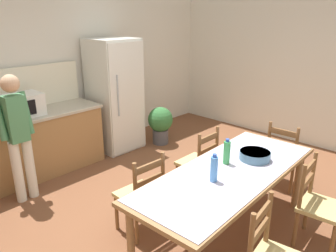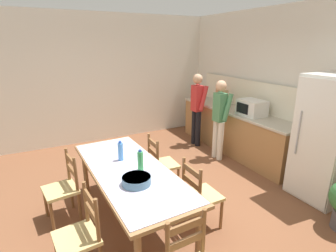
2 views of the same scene
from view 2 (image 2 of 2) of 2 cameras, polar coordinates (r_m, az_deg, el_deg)
name	(u,v)px [view 2 (image 2 of 2)]	position (r m, az deg, el deg)	size (l,w,h in m)	color
ground_plane	(167,207)	(3.93, -0.16, -17.24)	(8.32, 8.32, 0.00)	brown
wall_back	(305,92)	(5.09, 27.69, 6.61)	(6.52, 0.12, 2.90)	silver
wall_left	(103,79)	(6.35, -13.94, 9.91)	(0.12, 5.20, 2.90)	silver
kitchen_counter	(234,130)	(5.78, 14.22, -0.96)	(3.05, 0.66, 0.91)	#9E7042
counter_splashback	(248,95)	(5.80, 17.11, 6.57)	(3.01, 0.03, 0.60)	#EFE8CB
refrigerator	(327,139)	(4.41, 31.37, -2.51)	(0.72, 0.73, 1.85)	silver
microwave	(252,108)	(5.29, 17.75, 3.82)	(0.50, 0.39, 0.30)	white
paper_bag	(221,98)	(5.94, 11.56, 6.05)	(0.24, 0.16, 0.36)	tan
dining_table	(129,174)	(3.34, -8.44, -10.29)	(2.28, 0.95, 0.77)	olive
bottle_near_centre	(121,151)	(3.49, -10.29, -5.44)	(0.07, 0.07, 0.27)	#4C8ED6
bottle_off_centre	(140,161)	(3.19, -6.04, -7.53)	(0.07, 0.07, 0.27)	green
serving_bowl	(136,180)	(2.94, -6.88, -11.57)	(0.32, 0.32, 0.09)	slate
chair_side_far_left	(161,164)	(4.13, -1.45, -8.28)	(0.44, 0.42, 0.91)	brown
chair_side_near_left	(63,188)	(3.76, -21.83, -12.48)	(0.47, 0.45, 0.91)	brown
chair_side_far_right	(200,195)	(3.39, 6.97, -14.74)	(0.42, 0.40, 0.91)	brown
chair_side_near_right	(80,236)	(2.92, -18.59, -21.71)	(0.46, 0.44, 0.91)	brown
person_at_sink	(197,106)	(5.87, 6.35, 4.33)	(0.41, 0.28, 1.62)	black
person_at_counter	(220,116)	(5.21, 11.18, 2.17)	(0.40, 0.27, 1.58)	silver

